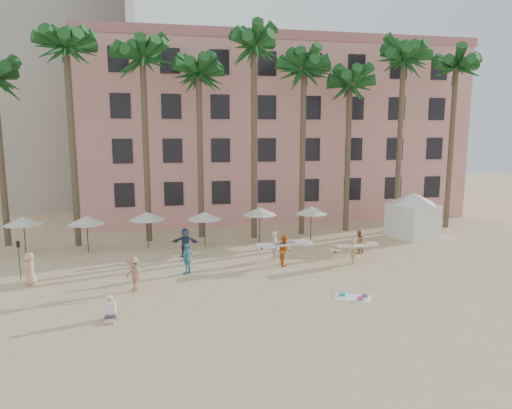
{
  "coord_description": "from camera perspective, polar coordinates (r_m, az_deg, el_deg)",
  "views": [
    {
      "loc": [
        -3.7,
        -19.6,
        8.22
      ],
      "look_at": [
        1.44,
        6.0,
        4.0
      ],
      "focal_mm": 32.0,
      "sensor_mm": 36.0,
      "label": 1
    }
  ],
  "objects": [
    {
      "name": "carrier_white",
      "position": [
        28.35,
        3.59,
        -5.58
      ],
      "size": [
        2.95,
        0.97,
        1.9
      ],
      "color": "orange",
      "rests_on": "ground"
    },
    {
      "name": "seated_man",
      "position": [
        21.55,
        -17.77,
        -12.66
      ],
      "size": [
        0.46,
        0.81,
        1.05
      ],
      "color": "#3F3F4C",
      "rests_on": "ground"
    },
    {
      "name": "beach_towel",
      "position": [
        23.69,
        12.09,
        -11.26
      ],
      "size": [
        2.05,
        1.66,
        0.14
      ],
      "color": "white",
      "rests_on": "ground"
    },
    {
      "name": "cabana",
      "position": [
        37.45,
        19.02,
        -0.78
      ],
      "size": [
        5.59,
        5.59,
        3.5
      ],
      "color": "white",
      "rests_on": "ground"
    },
    {
      "name": "ground",
      "position": [
        21.58,
        -0.64,
        -13.22
      ],
      "size": [
        120.0,
        120.0,
        0.0
      ],
      "primitive_type": "plane",
      "color": "#D1B789",
      "rests_on": "ground"
    },
    {
      "name": "pink_hotel",
      "position": [
        46.84,
        1.86,
        8.91
      ],
      "size": [
        35.0,
        14.0,
        16.0
      ],
      "primitive_type": "cube",
      "color": "#D88683",
      "rests_on": "ground"
    },
    {
      "name": "umbrella_row",
      "position": [
        32.65,
        -9.95,
        -1.35
      ],
      "size": [
        22.5,
        2.7,
        2.73
      ],
      "color": "#332B23",
      "rests_on": "ground"
    },
    {
      "name": "beachgoers",
      "position": [
        27.77,
        -8.61,
        -6.17
      ],
      "size": [
        20.83,
        7.35,
        1.91
      ],
      "color": "#4C9CB1",
      "rests_on": "ground"
    },
    {
      "name": "carrier_yellow",
      "position": [
        29.25,
        12.16,
        -5.49
      ],
      "size": [
        3.0,
        1.5,
        1.59
      ],
      "color": "tan",
      "rests_on": "ground"
    },
    {
      "name": "paddle",
      "position": [
        28.57,
        -27.51,
        -5.67
      ],
      "size": [
        0.18,
        0.04,
        2.23
      ],
      "color": "black",
      "rests_on": "ground"
    },
    {
      "name": "palm_row",
      "position": [
        35.18,
        -4.59,
        16.91
      ],
      "size": [
        44.4,
        5.4,
        16.3
      ],
      "color": "brown",
      "rests_on": "ground"
    }
  ]
}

